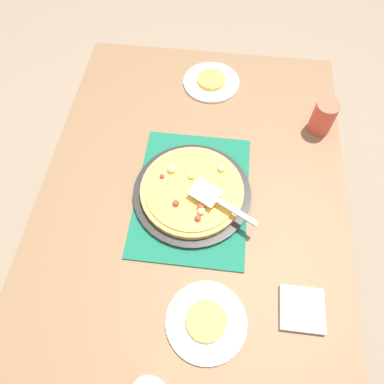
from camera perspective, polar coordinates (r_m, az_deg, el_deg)
The scene contains 12 objects.
ground_plane at distance 1.84m, azimuth 0.00°, elevation -11.87°, with size 8.00×8.00×0.00m, color #84705B.
dining_table at distance 1.25m, azimuth 0.00°, elevation -2.92°, with size 1.40×1.00×0.75m.
placemat at distance 1.15m, azimuth 0.00°, elevation -0.42°, with size 0.48×0.36×0.01m, color #145B42.
pizza_pan at distance 1.14m, azimuth 0.00°, elevation -0.17°, with size 0.38×0.38×0.01m, color black.
pizza at distance 1.12m, azimuth 0.01°, elevation 0.32°, with size 0.33×0.33×0.05m.
plate_near_left at distance 1.02m, azimuth 2.32°, elevation -20.21°, with size 0.22×0.22×0.01m, color white.
plate_far_right at distance 1.46m, azimuth 3.13°, elevation 17.31°, with size 0.22×0.22×0.01m, color white.
served_slice_left at distance 1.00m, azimuth 2.35°, elevation -20.09°, with size 0.11×0.11×0.02m, color gold.
served_slice_right at distance 1.46m, azimuth 3.15°, elevation 17.68°, with size 0.11×0.11×0.02m, color gold.
cup_near at distance 1.35m, azimuth 20.45°, elevation 11.31°, with size 0.08×0.08×0.12m, color #E04C38.
pizza_server at distance 1.06m, azimuth 4.28°, elevation -1.37°, with size 0.15×0.22×0.01m.
napkin_stack at distance 1.06m, azimuth 17.35°, elevation -17.62°, with size 0.12×0.12×0.02m, color white.
Camera 1 is at (-0.55, -0.06, 1.76)m, focal length 33.01 mm.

